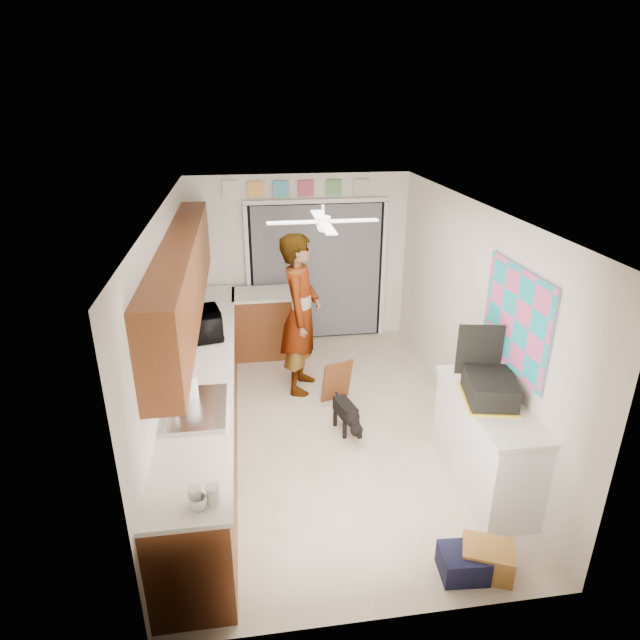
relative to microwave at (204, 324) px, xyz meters
name	(u,v)px	position (x,y,z in m)	size (l,w,h in m)	color
floor	(325,425)	(1.31, -0.62, -1.09)	(5.00, 5.00, 0.00)	beige
ceiling	(326,208)	(1.31, -0.62, 1.41)	(5.00, 5.00, 0.00)	white
wall_back	(300,260)	(1.31, 1.88, 0.16)	(3.20, 3.20, 0.00)	white
wall_front	(386,481)	(1.31, -3.12, 0.16)	(3.20, 3.20, 0.00)	white
wall_left	(171,335)	(-0.29, -0.62, 0.16)	(5.00, 5.00, 0.00)	white
wall_right	(469,317)	(2.91, -0.62, 0.16)	(5.00, 5.00, 0.00)	white
left_base_cabinets	(207,400)	(0.01, -0.62, -0.64)	(0.60, 4.80, 0.90)	brown
left_countertop	(204,361)	(0.02, -0.62, -0.17)	(0.62, 4.80, 0.04)	white
upper_cabinets	(183,277)	(-0.13, -0.42, 0.71)	(0.32, 4.00, 0.80)	brown
sink_basin	(198,409)	(0.02, -1.62, -0.14)	(0.50, 0.76, 0.06)	silver
faucet	(174,402)	(-0.17, -1.62, -0.04)	(0.03, 0.03, 0.22)	silver
peninsula_base	(270,324)	(0.81, 1.38, -0.64)	(1.00, 0.60, 0.90)	brown
peninsula_top	(269,294)	(0.81, 1.38, -0.17)	(1.04, 0.64, 0.04)	white
back_opening_recess	(317,273)	(1.56, 1.85, -0.04)	(2.00, 0.06, 2.10)	black
curtain_panel	(317,273)	(1.56, 1.81, -0.04)	(1.90, 0.03, 2.05)	slate
door_trim_left	(248,276)	(0.54, 1.82, -0.04)	(0.06, 0.04, 2.10)	white
door_trim_right	(383,270)	(2.58, 1.82, -0.04)	(0.06, 0.04, 2.10)	white
door_trim_head	(317,201)	(1.56, 1.82, 1.03)	(2.10, 0.04, 0.06)	white
header_frame_0	(256,189)	(0.71, 1.85, 1.21)	(0.22, 0.02, 0.22)	#F9BE53
header_frame_1	(281,189)	(1.06, 1.85, 1.21)	(0.22, 0.02, 0.22)	#51B5D8
header_frame_2	(306,188)	(1.41, 1.85, 1.21)	(0.22, 0.02, 0.22)	#BB465B
header_frame_3	(334,188)	(1.81, 1.85, 1.21)	(0.22, 0.02, 0.22)	#61A860
header_frame_4	(361,187)	(2.21, 1.85, 1.21)	(0.22, 0.02, 0.22)	beige
route66_sign	(231,190)	(0.36, 1.85, 1.21)	(0.22, 0.02, 0.26)	silver
right_counter_base	(485,445)	(2.66, -1.82, -0.64)	(0.50, 1.40, 0.90)	white
right_counter_top	(490,402)	(2.65, -1.82, -0.17)	(0.54, 1.44, 0.04)	white
abstract_painting	(516,319)	(2.89, -1.62, 0.56)	(0.03, 1.15, 0.95)	#E45498
ceiling_fan	(323,222)	(1.31, -0.42, 1.23)	(1.14, 1.14, 0.24)	white
microwave	(204,324)	(0.00, 0.00, 0.00)	(0.55, 0.38, 0.31)	black
cup	(198,503)	(0.11, -2.85, -0.10)	(0.12, 0.12, 0.10)	white
jar_a	(213,494)	(0.21, -2.80, -0.09)	(0.10, 0.10, 0.14)	silver
jar_b	(195,497)	(0.08, -2.81, -0.08)	(0.09, 0.09, 0.14)	silver
paper_towel_roll	(191,389)	(-0.04, -1.45, -0.02)	(0.12, 0.12, 0.26)	white
suitcase	(490,389)	(2.63, -1.81, -0.04)	(0.41, 0.54, 0.23)	black
suitcase_rim	(488,399)	(2.63, -1.81, -0.15)	(0.44, 0.58, 0.02)	yellow
suitcase_lid	(479,350)	(2.63, -1.52, 0.21)	(0.42, 0.03, 0.50)	black
cardboard_box	(487,559)	(2.27, -2.82, -0.97)	(0.39, 0.30, 0.25)	#B28438
navy_crate	(463,563)	(2.07, -2.82, -0.98)	(0.36, 0.30, 0.22)	black
cabinet_door_panel	(337,381)	(1.54, -0.11, -0.81)	(0.38, 0.03, 0.56)	brown
man	(301,315)	(1.15, 0.30, -0.08)	(0.74, 0.49, 2.04)	white
dog	(345,415)	(1.52, -0.75, -0.89)	(0.22, 0.52, 0.41)	black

